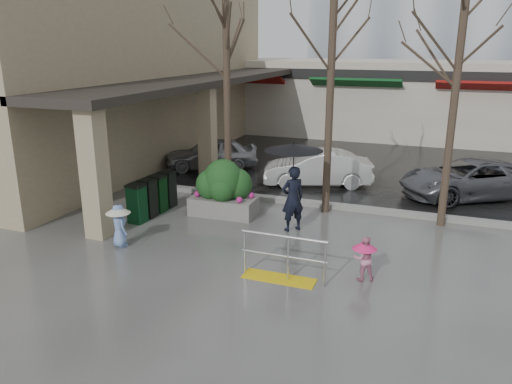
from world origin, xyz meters
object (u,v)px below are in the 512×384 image
Objects in this scene: car_c at (470,179)px; planter at (224,189)px; child_blue at (119,222)px; news_boxes at (153,196)px; car_a at (211,153)px; tree_mideast at (461,45)px; woman at (293,175)px; tree_west at (226,37)px; handrail at (282,263)px; car_b at (317,168)px; tree_midwest at (333,31)px; child_pink at (364,255)px.

planter is at bearing -87.89° from car_c.
car_c is at bearing -106.58° from child_blue.
news_boxes is 0.55× the size of car_a.
tree_mideast is 2.66× the size of woman.
handrail is at bearing -55.01° from tree_west.
car_b is (4.63, -0.93, 0.00)m from car_a.
tree_midwest is 1.83× the size of car_b.
child_blue is 0.56× the size of planter.
child_blue is at bearing -20.51° from car_a.
tree_west is 1.05× the size of tree_mideast.
planter is at bearing -57.44° from child_pink.
tree_midwest reaches higher than tree_west.
planter reaches higher than car_b.
tree_midwest is 7.66m from child_blue.
car_a is (-2.84, 5.03, -0.18)m from planter.
tree_mideast is 9.70m from child_blue.
news_boxes is at bearing -127.12° from tree_west.
planter reaches higher than child_pink.
handrail is 0.97× the size of planter.
tree_midwest is 8.12m from car_a.
car_a is (-5.75, 8.47, 0.25)m from handrail.
tree_west reaches higher than tree_mideast.
woman is at bearing -73.59° from car_c.
tree_midwest is 3.56× the size of planter.
car_b is at bearing -83.25° from child_blue.
tree_mideast is 6.55× the size of child_pink.
tree_west reaches higher than car_b.
woman is at bearing 102.48° from handrail.
child_blue is at bearing -149.15° from tree_mideast.
car_a and car_b have the same top height.
tree_midwest reaches higher than handrail.
planter is 0.53× the size of car_a.
news_boxes is (-4.91, 2.75, 0.19)m from handrail.
handrail is at bearing -123.19° from tree_mideast.
woman is (-3.79, -1.87, -3.31)m from tree_mideast.
car_c is (9.67, -0.57, 0.00)m from car_a.
woman reaches higher than child_blue.
tree_midwest is 6.53m from child_pink.
child_pink is at bearing 2.78° from car_b.
planter is 0.43× the size of car_c.
tree_midwest is at bearing -148.66° from woman.
tree_west is 4.83m from woman.
woman reaches higher than child_pink.
handrail is 0.27× the size of tree_midwest.
tree_midwest is at bearing -102.22° from child_blue.
car_b is at bearing 147.14° from tree_mideast.
tree_midwest is at bearing 0.00° from tree_west.
handrail is 1.91× the size of child_pink.
planter is at bearing 21.46° from news_boxes.
tree_mideast is at bearing 56.81° from handrail.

